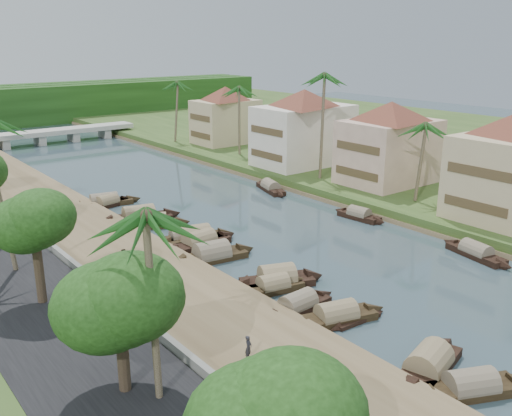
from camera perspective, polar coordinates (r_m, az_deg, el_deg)
ground at (r=48.38m, az=10.48°, el=-5.60°), size 220.00×220.00×0.00m
left_bank at (r=55.38m, az=-16.98°, el=-2.71°), size 10.00×180.00×0.80m
right_bank at (r=74.44m, az=8.85°, el=2.92°), size 16.00×180.00×1.20m
retaining_wall at (r=53.86m, az=-21.22°, el=-2.62°), size 0.40×180.00×1.10m
far_right_fill at (r=104.06m, az=23.09°, el=5.70°), size 60.00×220.00×1.15m
treeline at (r=134.41m, az=-23.44°, el=9.38°), size 120.00×14.00×8.00m
bridge at (r=108.08m, az=-19.34°, el=7.09°), size 28.00×4.00×2.40m
building_mid at (r=70.20m, az=13.19°, el=6.46°), size 14.11×14.11×9.70m
building_far at (r=78.88m, az=4.78°, el=8.13°), size 15.59×15.59×10.20m
building_distant at (r=95.04m, az=-3.06°, el=9.33°), size 12.62×12.62×9.20m
sampan_0 at (r=33.54m, az=20.66°, el=-16.44°), size 7.52×4.61×2.03m
sampan_1 at (r=34.68m, az=16.86°, el=-14.85°), size 8.17×3.87×2.36m
sampan_2 at (r=38.79m, az=8.04°, el=-10.67°), size 7.81×3.52×2.05m
sampan_3 at (r=39.92m, az=4.22°, el=-9.72°), size 7.29×1.96×1.98m
sampan_4 at (r=42.66m, az=1.73°, el=-7.86°), size 6.64×2.58×1.90m
sampan_5 at (r=43.72m, az=2.13°, el=-7.20°), size 7.94×4.56×2.45m
sampan_6 at (r=48.51m, az=-4.43°, el=-4.75°), size 8.53×3.12×2.46m
sampan_7 at (r=51.55m, az=-5.66°, el=-3.47°), size 8.35×2.20×2.20m
sampan_8 at (r=52.72m, az=-6.11°, el=-3.01°), size 8.26×3.67×2.46m
sampan_9 at (r=53.02m, az=-7.20°, el=-2.95°), size 7.47×2.82×1.90m
sampan_10 at (r=57.55m, az=-10.20°, el=-1.48°), size 7.37×4.87×2.09m
sampan_11 at (r=59.48m, az=-11.61°, el=-0.94°), size 9.36×3.94×2.57m
sampan_12 at (r=66.03m, az=-14.94°, el=0.59°), size 8.75×3.35×2.07m
sampan_13 at (r=65.54m, az=-14.62°, el=0.49°), size 6.96×2.77×1.91m
sampan_14 at (r=52.53m, az=21.14°, el=-4.18°), size 2.85×7.82×1.91m
sampan_15 at (r=60.05m, az=10.27°, el=-0.72°), size 1.96×6.59×1.80m
sampan_16 at (r=69.84m, az=1.48°, el=2.04°), size 3.57×7.96×1.96m
canoe_1 at (r=39.14m, az=10.10°, el=-11.03°), size 5.00×1.08×0.80m
canoe_2 at (r=61.27m, az=-14.04°, el=-0.90°), size 5.77×3.72×0.89m
palm_1 at (r=62.19m, az=16.28°, el=7.78°), size 3.20×3.20×9.68m
palm_2 at (r=69.91m, az=6.76°, el=12.82°), size 3.20×3.20×14.18m
palm_3 at (r=84.75m, az=-1.71°, el=11.78°), size 3.20×3.20×11.37m
palm_4 at (r=25.51m, az=-10.69°, el=-1.05°), size 3.20×3.20×10.87m
palm_7 at (r=96.46m, az=-8.21°, el=12.16°), size 3.20×3.20×11.26m
tree_1 at (r=28.07m, az=-13.55°, el=-9.18°), size 5.21×5.21×6.94m
tree_2 at (r=38.74m, az=-21.38°, el=-1.35°), size 4.47×4.47×7.45m
tree_6 at (r=84.31m, az=6.04°, el=8.39°), size 4.07×4.07×6.59m
person_near at (r=32.76m, az=-0.76°, el=-13.79°), size 0.64×0.58×1.46m
person_far at (r=45.25m, az=-13.11°, el=-5.07°), size 0.92×0.75×1.76m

